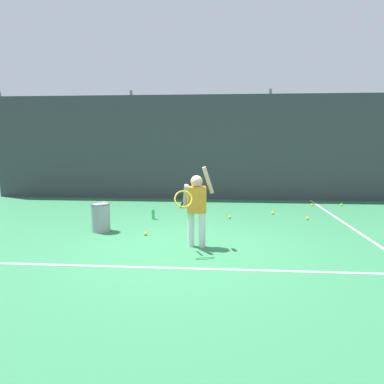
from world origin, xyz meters
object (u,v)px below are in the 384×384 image
object	(u,v)px
water_bottle	(153,214)
tennis_ball_4	(308,218)
tennis_ball_1	(341,205)
tennis_ball_2	(273,213)
ball_hopper	(101,217)
tennis_ball_0	(230,217)
tennis_ball_5	(145,234)
tennis_player	(196,204)
tennis_ball_3	(312,205)

from	to	relation	value
water_bottle	tennis_ball_4	distance (m)	3.50
tennis_ball_1	tennis_ball_4	world-z (taller)	same
tennis_ball_1	tennis_ball_2	size ratio (longest dim) A/B	1.00
ball_hopper	tennis_ball_2	world-z (taller)	ball_hopper
ball_hopper	tennis_ball_4	world-z (taller)	ball_hopper
tennis_ball_0	tennis_ball_1	world-z (taller)	same
tennis_ball_4	tennis_ball_5	size ratio (longest dim) A/B	1.00
tennis_player	water_bottle	bearing A→B (deg)	105.45
tennis_ball_4	tennis_ball_5	distance (m)	3.74
tennis_ball_1	tennis_ball_3	xyz separation A→B (m)	(-0.80, -0.07, 0.00)
tennis_ball_2	tennis_ball_5	bearing A→B (deg)	-141.20
tennis_ball_4	tennis_player	bearing A→B (deg)	-136.39
tennis_player	tennis_ball_5	distance (m)	1.38
ball_hopper	tennis_ball_5	xyz separation A→B (m)	(0.94, -0.24, -0.26)
tennis_player	tennis_ball_5	world-z (taller)	tennis_player
tennis_ball_0	tennis_ball_1	bearing A→B (deg)	30.80
water_bottle	tennis_ball_2	xyz separation A→B (m)	(2.79, 0.75, -0.08)
tennis_ball_1	tennis_ball_5	distance (m)	5.83
tennis_ball_2	tennis_ball_4	size ratio (longest dim) A/B	1.00
tennis_ball_0	tennis_ball_3	distance (m)	2.90
tennis_ball_0	tennis_ball_2	distance (m)	1.20
tennis_ball_1	tennis_ball_3	bearing A→B (deg)	-175.09
tennis_ball_3	tennis_ball_2	bearing A→B (deg)	-135.56
water_bottle	tennis_ball_1	world-z (taller)	water_bottle
tennis_ball_0	tennis_ball_3	xyz separation A→B (m)	(2.29, 1.78, 0.00)
water_bottle	tennis_ball_0	size ratio (longest dim) A/B	3.33
tennis_ball_1	tennis_ball_3	size ratio (longest dim) A/B	1.00
tennis_ball_3	tennis_ball_4	world-z (taller)	same
tennis_ball_2	tennis_ball_3	size ratio (longest dim) A/B	1.00
tennis_ball_1	tennis_ball_4	xyz separation A→B (m)	(-1.34, -1.82, 0.00)
water_bottle	tennis_player	bearing A→B (deg)	-61.65
tennis_ball_4	tennis_ball_5	bearing A→B (deg)	-154.51
ball_hopper	tennis_ball_2	xyz separation A→B (m)	(3.61, 1.91, -0.26)
ball_hopper	water_bottle	distance (m)	1.43
tennis_ball_2	water_bottle	bearing A→B (deg)	-165.06
tennis_ball_0	water_bottle	bearing A→B (deg)	-174.09
ball_hopper	tennis_ball_3	xyz separation A→B (m)	(4.85, 3.12, -0.26)
tennis_player	ball_hopper	world-z (taller)	tennis_player
water_bottle	tennis_ball_1	size ratio (longest dim) A/B	3.33
ball_hopper	tennis_ball_5	bearing A→B (deg)	-14.63
ball_hopper	tennis_ball_2	bearing A→B (deg)	27.85
tennis_ball_3	tennis_ball_5	size ratio (longest dim) A/B	1.00
tennis_ball_0	tennis_ball_1	size ratio (longest dim) A/B	1.00
tennis_player	tennis_ball_4	distance (m)	3.35
tennis_player	tennis_ball_1	bearing A→B (deg)	34.81
ball_hopper	water_bottle	bearing A→B (deg)	54.83
tennis_ball_0	tennis_ball_3	bearing A→B (deg)	37.77
tennis_ball_3	tennis_ball_5	distance (m)	5.16
tennis_player	tennis_ball_3	distance (m)	5.01
tennis_player	tennis_ball_3	xyz separation A→B (m)	(2.92, 4.02, -0.69)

